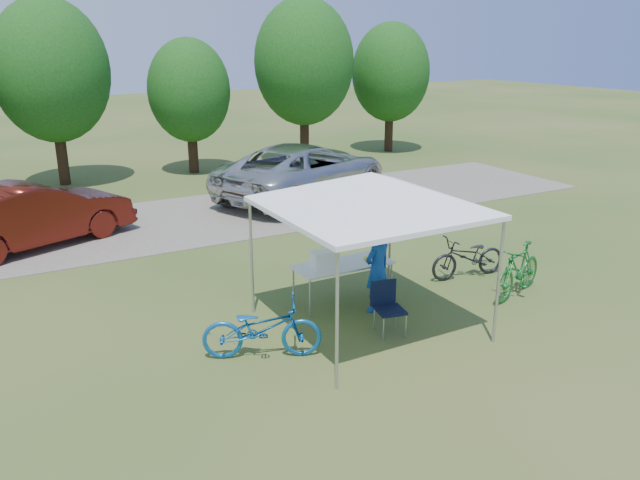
% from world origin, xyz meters
% --- Properties ---
extents(ground, '(100.00, 100.00, 0.00)m').
position_xyz_m(ground, '(0.00, 0.00, 0.00)').
color(ground, '#2D5119').
rests_on(ground, ground).
extents(gravel_strip, '(24.00, 5.00, 0.02)m').
position_xyz_m(gravel_strip, '(0.00, 8.00, 0.01)').
color(gravel_strip, gray).
rests_on(gravel_strip, ground).
extents(canopy, '(4.53, 4.53, 3.00)m').
position_xyz_m(canopy, '(0.00, 0.00, 2.65)').
color(canopy, '#A5A5AA').
rests_on(canopy, ground).
extents(treeline, '(24.89, 4.28, 6.30)m').
position_xyz_m(treeline, '(-0.29, 14.05, 3.53)').
color(treeline, '#382314').
rests_on(treeline, ground).
extents(folding_table, '(1.86, 0.77, 0.76)m').
position_xyz_m(folding_table, '(0.19, 1.14, 0.72)').
color(folding_table, white).
rests_on(folding_table, ground).
extents(folding_chair, '(0.54, 0.56, 0.89)m').
position_xyz_m(folding_chair, '(0.18, -0.31, 0.53)').
color(folding_chair, black).
rests_on(folding_chair, ground).
extents(cooler, '(0.44, 0.30, 0.32)m').
position_xyz_m(cooler, '(-0.25, 1.14, 0.93)').
color(cooler, white).
rests_on(cooler, folding_table).
extents(ice_cream_cup, '(0.09, 0.09, 0.07)m').
position_xyz_m(ice_cream_cup, '(0.66, 1.09, 0.80)').
color(ice_cream_cup, '#DFF138').
rests_on(ice_cream_cup, folding_table).
extents(cyclist, '(0.65, 0.51, 1.59)m').
position_xyz_m(cyclist, '(0.53, 0.50, 0.80)').
color(cyclist, '#13429B').
rests_on(cyclist, ground).
extents(bike_blue, '(1.96, 1.36, 0.98)m').
position_xyz_m(bike_blue, '(-2.03, -0.11, 0.49)').
color(bike_blue, '#125B9E').
rests_on(bike_blue, ground).
extents(bike_green, '(1.78, 0.99, 1.03)m').
position_xyz_m(bike_green, '(3.32, -0.23, 0.51)').
color(bike_green, '#166625').
rests_on(bike_green, ground).
extents(bike_dark, '(1.77, 0.81, 0.90)m').
position_xyz_m(bike_dark, '(3.12, 0.95, 0.45)').
color(bike_dark, black).
rests_on(bike_dark, ground).
extents(minivan, '(6.76, 5.11, 1.70)m').
position_xyz_m(minivan, '(3.26, 8.61, 0.87)').
color(minivan, beige).
rests_on(minivan, gravel_strip).
extents(sedan, '(4.92, 3.26, 1.53)m').
position_xyz_m(sedan, '(-4.55, 7.57, 0.79)').
color(sedan, '#52150D').
rests_on(sedan, gravel_strip).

